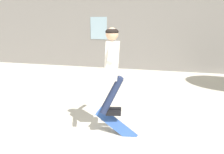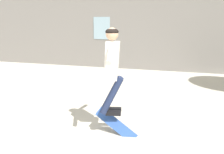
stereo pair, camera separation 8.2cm
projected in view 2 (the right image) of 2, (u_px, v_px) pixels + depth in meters
name	position (u px, v px, depth m)	size (l,w,h in m)	color
building_backdrop	(149.00, 13.00, 9.74)	(15.80, 0.52, 5.68)	gray
skater	(112.00, 64.00, 4.20)	(0.45, 1.24, 1.49)	silver
skateboard_flipping	(116.00, 125.00, 4.37)	(0.79, 0.26, 0.56)	#2D519E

